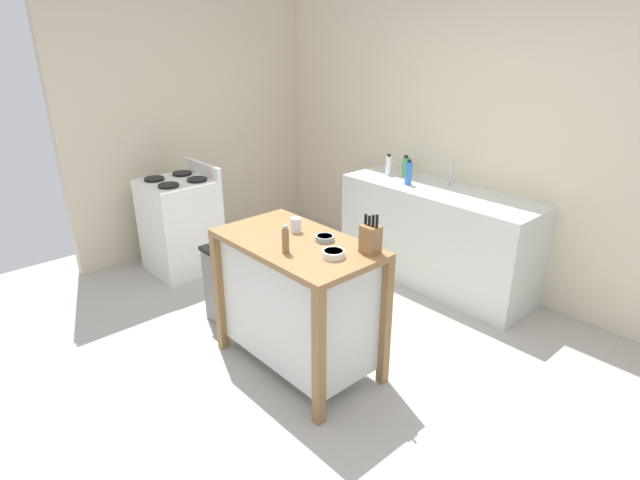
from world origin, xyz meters
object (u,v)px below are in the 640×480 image
object	(u,v)px
bowl_ceramic_small	(325,238)
sink_faucet	(451,174)
bottle_spray_cleaner	(406,167)
bowl_ceramic_wide	(333,254)
stove	(181,225)
bottle_hand_soap	(389,165)
knife_block	(370,238)
trash_bin	(229,285)
bottle_dish_soap	(408,173)
drinking_cup	(296,225)
pepper_grinder	(285,239)
kitchen_island	(298,298)

from	to	relation	value
bowl_ceramic_small	sink_faucet	size ratio (longest dim) A/B	0.54
sink_faucet	bottle_spray_cleaner	world-z (taller)	sink_faucet
bowl_ceramic_wide	stove	world-z (taller)	stove
bottle_hand_soap	knife_block	bearing A→B (deg)	-52.39
bottle_hand_soap	bottle_spray_cleaner	bearing A→B (deg)	26.81
knife_block	bowl_ceramic_small	size ratio (longest dim) A/B	2.12
trash_bin	bottle_dish_soap	xyz separation A→B (m)	(0.36, 1.68, 0.67)
bowl_ceramic_wide	bottle_spray_cleaner	xyz separation A→B (m)	(-0.95, 1.83, 0.02)
knife_block	bottle_spray_cleaner	distance (m)	1.92
drinking_cup	sink_faucet	world-z (taller)	sink_faucet
bowl_ceramic_wide	trash_bin	size ratio (longest dim) A/B	0.21
bowl_ceramic_small	pepper_grinder	bearing A→B (deg)	-94.21
pepper_grinder	bowl_ceramic_small	bearing A→B (deg)	85.79
kitchen_island	bottle_hand_soap	bearing A→B (deg)	113.29
kitchen_island	trash_bin	distance (m)	0.82
drinking_cup	trash_bin	world-z (taller)	drinking_cup
drinking_cup	bottle_hand_soap	xyz separation A→B (m)	(-0.63, 1.66, -0.00)
bottle_spray_cleaner	bottle_dish_soap	bearing A→B (deg)	-45.54
bottle_dish_soap	stove	bearing A→B (deg)	-135.43
sink_faucet	kitchen_island	bearing A→B (deg)	-85.51
kitchen_island	sink_faucet	distance (m)	1.94
knife_block	sink_faucet	size ratio (longest dim) A/B	1.14
bowl_ceramic_small	drinking_cup	world-z (taller)	drinking_cup
bottle_spray_cleaner	stove	size ratio (longest dim) A/B	0.20
knife_block	bottle_hand_soap	world-z (taller)	knife_block
bowl_ceramic_wide	bottle_spray_cleaner	bearing A→B (deg)	117.41
bowl_ceramic_wide	drinking_cup	bearing A→B (deg)	168.38
pepper_grinder	kitchen_island	bearing A→B (deg)	120.50
bowl_ceramic_wide	stove	bearing A→B (deg)	175.79
bowl_ceramic_small	stove	size ratio (longest dim) A/B	0.12
kitchen_island	drinking_cup	distance (m)	0.48
drinking_cup	bottle_spray_cleaner	distance (m)	1.80
bottle_spray_cleaner	bottle_dish_soap	distance (m)	0.26
bottle_dish_soap	stove	world-z (taller)	bottle_dish_soap
bowl_ceramic_wide	bottle_dish_soap	bearing A→B (deg)	114.99
kitchen_island	bowl_ceramic_wide	distance (m)	0.55
sink_faucet	stove	bearing A→B (deg)	-136.09
bottle_hand_soap	bottle_dish_soap	distance (m)	0.35
bowl_ceramic_wide	stove	size ratio (longest dim) A/B	0.13
kitchen_island	sink_faucet	bearing A→B (deg)	94.49
bowl_ceramic_wide	bottle_hand_soap	distance (m)	2.07
bottle_hand_soap	stove	xyz separation A→B (m)	(-1.17, -1.59, -0.52)
bottle_spray_cleaner	bowl_ceramic_wide	bearing A→B (deg)	-62.59
pepper_grinder	trash_bin	world-z (taller)	pepper_grinder
stove	pepper_grinder	bearing A→B (deg)	-9.31
trash_bin	sink_faucet	size ratio (longest dim) A/B	2.86
kitchen_island	stove	distance (m)	1.93
bottle_spray_cleaner	sink_faucet	bearing A→B (deg)	6.24
trash_bin	sink_faucet	bearing A→B (deg)	71.37
knife_block	trash_bin	size ratio (longest dim) A/B	0.40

